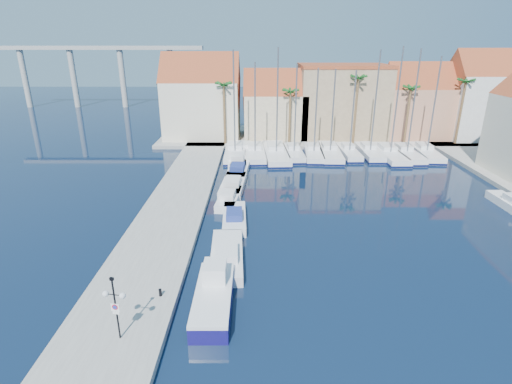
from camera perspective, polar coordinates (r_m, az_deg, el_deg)
ground at (r=24.60m, az=2.58°, el=-18.10°), size 260.00×260.00×0.00m
quay_west at (r=36.87m, az=-12.42°, el=-4.09°), size 6.00×77.00×0.50m
shore_north at (r=69.71m, az=9.32°, el=7.88°), size 54.00×16.00×0.50m
lamp_post at (r=22.48m, az=-19.56°, el=-14.21°), size 1.27×0.51×3.78m
bollard at (r=26.35m, az=-13.52°, el=-13.79°), size 0.19×0.19×0.47m
fishing_boat at (r=25.52m, az=-6.06°, el=-14.44°), size 2.25×6.62×2.31m
motorboat_west_0 at (r=30.12m, az=-4.19°, el=-9.00°), size 2.70×7.39×1.40m
motorboat_west_1 at (r=36.12m, az=-3.10°, el=-3.69°), size 2.31×6.40×1.40m
motorboat_west_2 at (r=40.58m, az=-3.90°, el=-0.88°), size 2.49×6.15×1.40m
motorboat_west_3 at (r=44.44m, az=-3.29°, el=1.08°), size 2.89×7.64×1.40m
motorboat_west_4 at (r=49.51m, az=-2.57°, el=3.17°), size 2.86×7.47×1.40m
motorboat_west_5 at (r=53.88m, az=-2.70°, el=4.63°), size 2.69×7.44×1.40m
motorboat_west_6 at (r=59.88m, az=-1.86°, el=6.29°), size 2.74×7.45×1.40m
motorboat_east_1 at (r=46.72m, az=32.51°, el=-1.27°), size 1.88×5.41×1.40m
sailboat_0 at (r=57.49m, az=-2.97°, el=5.75°), size 2.97×10.75×14.48m
sailboat_1 at (r=57.19m, az=-0.15°, el=5.69°), size 3.17×10.39×12.90m
sailboat_2 at (r=57.05m, az=2.86°, el=5.62°), size 3.80×12.16×14.76m
sailboat_3 at (r=57.37m, az=5.40°, el=5.67°), size 2.72×8.76×12.70m
sailboat_4 at (r=57.62m, az=8.23°, el=5.59°), size 2.98×9.33×12.19m
sailboat_5 at (r=58.40m, az=10.46°, el=5.64°), size 3.21×10.65×12.02m
sailboat_6 at (r=58.92m, az=13.09°, el=5.62°), size 2.37×8.43×11.88m
sailboat_7 at (r=59.80m, az=15.87°, el=5.61°), size 2.44×9.17×14.44m
sailboat_8 at (r=59.68m, az=18.46°, el=5.27°), size 3.00×10.69×14.90m
sailboat_9 at (r=60.62m, az=20.57°, el=5.26°), size 2.72×9.79×14.59m
sailboat_10 at (r=62.27m, az=23.06°, el=5.29°), size 3.19×9.87×13.64m
building_0 at (r=67.34m, az=-7.72°, el=12.95°), size 12.30×9.00×13.50m
building_1 at (r=66.98m, az=2.78°, el=12.00°), size 10.30×8.00×11.00m
building_2 at (r=69.20m, az=12.13°, el=12.66°), size 14.20×10.20×11.50m
building_3 at (r=71.71m, az=21.88°, el=11.61°), size 10.30×8.00×12.00m
building_4 at (r=74.43m, az=28.86°, el=11.71°), size 8.30×8.00×14.00m
palm_0 at (r=61.68m, az=-4.65°, el=14.75°), size 2.60×2.60×10.15m
palm_1 at (r=61.78m, az=4.94°, el=13.87°), size 2.60×2.60×9.15m
palm_2 at (r=63.19m, az=14.40°, el=15.20°), size 2.60×2.60×11.15m
palm_3 at (r=65.68m, az=21.26°, el=13.42°), size 2.60×2.60×9.65m
palm_4 at (r=68.80m, az=27.77°, el=13.54°), size 2.60×2.60×10.65m
viaduct at (r=108.20m, az=-21.38°, el=16.64°), size 48.00×2.20×14.45m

